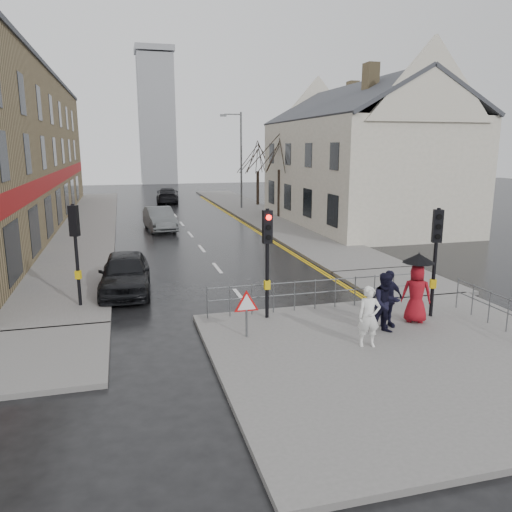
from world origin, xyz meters
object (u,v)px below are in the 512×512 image
pedestrian_with_umbrella (417,286)px  car_parked (125,273)px  pedestrian_d (387,299)px  pedestrian_b (386,303)px  car_mid (160,219)px  pedestrian_a (369,317)px

pedestrian_with_umbrella → car_parked: size_ratio=0.48×
pedestrian_d → pedestrian_b: bearing=-130.0°
pedestrian_d → car_mid: bearing=98.6°
pedestrian_a → car_mid: pedestrian_a is taller
pedestrian_a → car_parked: 9.54m
pedestrian_with_umbrella → car_mid: pedestrian_with_umbrella is taller
pedestrian_with_umbrella → car_mid: 20.89m
pedestrian_b → pedestrian_with_umbrella: (1.36, 0.61, 0.26)m
pedestrian_b → car_mid: bearing=102.2°
pedestrian_a → pedestrian_with_umbrella: pedestrian_with_umbrella is taller
pedestrian_b → pedestrian_a: bearing=-141.5°
car_parked → car_mid: size_ratio=0.98×
car_parked → car_mid: (2.31, 14.03, -0.01)m
pedestrian_a → pedestrian_with_umbrella: 2.65m
pedestrian_b → pedestrian_d: (0.32, 0.46, -0.03)m
pedestrian_d → car_mid: pedestrian_d is taller
pedestrian_a → pedestrian_d: bearing=57.5°
pedestrian_a → car_parked: bearing=143.2°
pedestrian_d → car_parked: bearing=135.0°
car_parked → car_mid: 14.22m
pedestrian_b → car_parked: (-7.06, 6.54, -0.26)m
car_parked → car_mid: car_parked is taller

